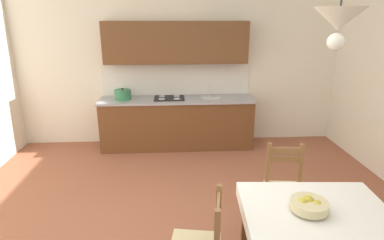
# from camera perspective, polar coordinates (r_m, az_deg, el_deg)

# --- Properties ---
(wall_back) EXTENTS (6.37, 0.12, 4.25)m
(wall_back) POSITION_cam_1_polar(r_m,az_deg,el_deg) (5.79, -2.27, 16.70)
(wall_back) COLOR silver
(wall_back) RESTS_ON ground_plane
(kitchen_cabinetry) EXTENTS (2.69, 0.63, 2.20)m
(kitchen_cabinetry) POSITION_cam_1_polar(r_m,az_deg,el_deg) (5.63, -2.79, 3.58)
(kitchen_cabinetry) COLOR brown
(kitchen_cabinetry) RESTS_ON ground_plane
(dining_table) EXTENTS (1.27, 1.07, 0.75)m
(dining_table) POSITION_cam_1_polar(r_m,az_deg,el_deg) (2.92, 21.59, -17.39)
(dining_table) COLOR brown
(dining_table) RESTS_ON ground_plane
(dining_chair_kitchen_side) EXTENTS (0.47, 0.47, 0.93)m
(dining_chair_kitchen_side) POSITION_cam_1_polar(r_m,az_deg,el_deg) (3.74, 16.41, -11.78)
(dining_chair_kitchen_side) COLOR #D1BC89
(dining_chair_kitchen_side) RESTS_ON ground_plane
(fruit_bowl) EXTENTS (0.30, 0.30, 0.12)m
(fruit_bowl) POSITION_cam_1_polar(r_m,az_deg,el_deg) (2.80, 20.30, -14.14)
(fruit_bowl) COLOR beige
(fruit_bowl) RESTS_ON dining_table
(pendant_lamp) EXTENTS (0.32, 0.32, 0.81)m
(pendant_lamp) POSITION_cam_1_polar(r_m,az_deg,el_deg) (2.25, 24.91, 15.96)
(pendant_lamp) COLOR black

